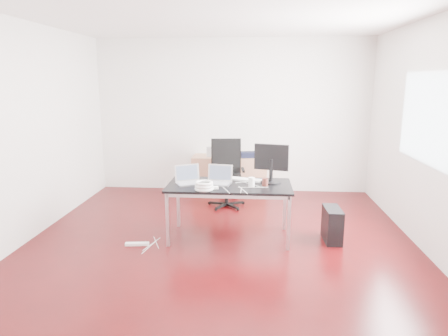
# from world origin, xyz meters

# --- Properties ---
(room_shell) EXTENTS (5.00, 5.00, 5.00)m
(room_shell) POSITION_xyz_m (0.04, 0.00, 1.40)
(room_shell) COLOR #320507
(room_shell) RESTS_ON ground
(desk) EXTENTS (1.60, 0.80, 0.73)m
(desk) POSITION_xyz_m (0.10, 0.11, 0.68)
(desk) COLOR black
(desk) RESTS_ON ground
(office_chair) EXTENTS (0.53, 0.54, 1.08)m
(office_chair) POSITION_xyz_m (-0.04, 1.54, 0.61)
(office_chair) COLOR black
(office_chair) RESTS_ON ground
(filing_cabinet_left) EXTENTS (0.50, 0.50, 0.70)m
(filing_cabinet_left) POSITION_xyz_m (-0.45, 2.23, 0.35)
(filing_cabinet_left) COLOR #A67053
(filing_cabinet_left) RESTS_ON ground
(filing_cabinet_right) EXTENTS (0.50, 0.50, 0.70)m
(filing_cabinet_right) POSITION_xyz_m (0.40, 2.23, 0.35)
(filing_cabinet_right) COLOR #A67053
(filing_cabinet_right) RESTS_ON ground
(pc_tower) EXTENTS (0.21, 0.46, 0.44)m
(pc_tower) POSITION_xyz_m (1.44, 0.11, 0.22)
(pc_tower) COLOR black
(pc_tower) RESTS_ON ground
(wastebasket) EXTENTS (0.31, 0.31, 0.28)m
(wastebasket) POSITION_xyz_m (0.12, 2.25, 0.14)
(wastebasket) COLOR black
(wastebasket) RESTS_ON ground
(power_strip) EXTENTS (0.31, 0.10, 0.04)m
(power_strip) POSITION_xyz_m (-1.05, -0.25, 0.02)
(power_strip) COLOR white
(power_strip) RESTS_ON ground
(laptop_left) EXTENTS (0.41, 0.37, 0.23)m
(laptop_left) POSITION_xyz_m (-0.44, 0.14, 0.79)
(laptop_left) COLOR silver
(laptop_left) RESTS_ON desk
(laptop_right) EXTENTS (0.37, 0.30, 0.23)m
(laptop_right) POSITION_xyz_m (-0.04, 0.16, 0.79)
(laptop_right) COLOR silver
(laptop_right) RESTS_ON desk
(monitor) EXTENTS (0.45, 0.26, 0.51)m
(monitor) POSITION_xyz_m (0.64, 0.26, 1.01)
(monitor) COLOR black
(monitor) RESTS_ON desk
(keyboard) EXTENTS (0.46, 0.26, 0.02)m
(keyboard) POSITION_xyz_m (0.31, 0.34, 0.74)
(keyboard) COLOR white
(keyboard) RESTS_ON desk
(cup_white) EXTENTS (0.10, 0.10, 0.12)m
(cup_white) POSITION_xyz_m (0.39, 0.02, 0.79)
(cup_white) COLOR white
(cup_white) RESTS_ON desk
(cup_brown) EXTENTS (0.10, 0.10, 0.10)m
(cup_brown) POSITION_xyz_m (0.56, 0.07, 0.78)
(cup_brown) COLOR #4F211B
(cup_brown) RESTS_ON desk
(cable_coil) EXTENTS (0.24, 0.24, 0.11)m
(cable_coil) POSITION_xyz_m (-0.19, -0.18, 0.78)
(cable_coil) COLOR white
(cable_coil) RESTS_ON desk
(power_adapter) EXTENTS (0.09, 0.09, 0.03)m
(power_adapter) POSITION_xyz_m (-0.05, -0.11, 0.74)
(power_adapter) COLOR white
(power_adapter) RESTS_ON desk
(speaker) EXTENTS (0.11, 0.10, 0.18)m
(speaker) POSITION_xyz_m (-0.39, 2.16, 0.79)
(speaker) COLOR #9E9E9E
(speaker) RESTS_ON filing_cabinet_left
(navy_garment) EXTENTS (0.33, 0.29, 0.09)m
(navy_garment) POSITION_xyz_m (0.32, 2.18, 0.74)
(navy_garment) COLOR black
(navy_garment) RESTS_ON filing_cabinet_right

